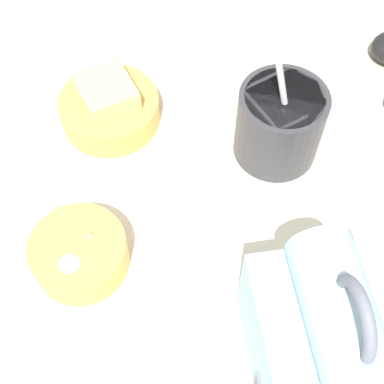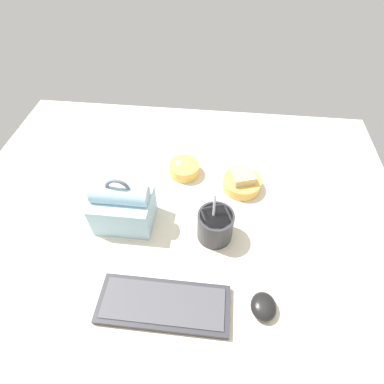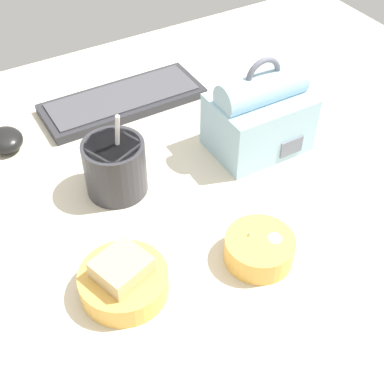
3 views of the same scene
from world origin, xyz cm
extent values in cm
cube|color=beige|center=(0.00, 0.00, 1.00)|extent=(140.00, 110.00, 2.00)
cube|color=#2D2D33|center=(-0.67, 30.04, 2.90)|extent=(32.35, 12.42, 1.80)
cube|color=#47474C|center=(-0.67, 30.04, 3.95)|extent=(29.76, 10.18, 0.30)
cube|color=#9EC6DB|center=(14.98, 5.67, 7.30)|extent=(16.76, 12.38, 10.59)
cylinder|color=#9EC6DB|center=(14.98, 5.67, 14.20)|extent=(15.92, 5.83, 5.83)
cube|color=slate|center=(17.91, -0.63, 4.91)|extent=(4.69, 0.30, 3.18)
torus|color=slate|center=(14.98, 5.67, 16.82)|extent=(6.87, 1.00, 6.87)
cylinder|color=#333338|center=(-11.87, 7.93, 6.75)|extent=(10.22, 10.22, 9.50)
cylinder|color=#C6892D|center=(-11.87, 7.93, 11.20)|extent=(8.99, 8.99, 0.60)
cylinder|color=silver|center=(-11.10, 7.42, 12.52)|extent=(0.70, 3.32, 10.77)
cylinder|color=#EAB24C|center=(-19.66, -11.74, 3.88)|extent=(12.49, 12.49, 3.76)
cube|color=tan|center=(-19.66, -11.74, 5.95)|extent=(8.46, 8.06, 5.26)
cylinder|color=#EAB24C|center=(0.40, -16.31, 4.05)|extent=(10.28, 10.28, 4.09)
ellipsoid|color=white|center=(1.94, -17.08, 5.08)|extent=(2.80, 2.80, 3.29)
cone|color=#F4DB84|center=(-0.88, -14.87, 5.17)|extent=(4.64, 4.64, 3.48)
sphere|color=black|center=(0.73, -19.43, 4.05)|extent=(1.23, 1.23, 1.23)
sphere|color=black|center=(1.16, -18.83, 4.05)|extent=(1.23, 1.23, 1.23)
sphere|color=black|center=(1.22, -18.10, 4.05)|extent=(1.23, 1.23, 1.23)
ellipsoid|color=black|center=(-24.93, 28.20, 3.75)|extent=(6.27, 7.21, 3.50)
camera|label=1|loc=(26.03, -8.21, 55.63)|focal=50.00mm
camera|label=2|loc=(-10.49, 56.19, 76.76)|focal=28.00mm
camera|label=3|loc=(-33.85, -55.15, 64.27)|focal=50.00mm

